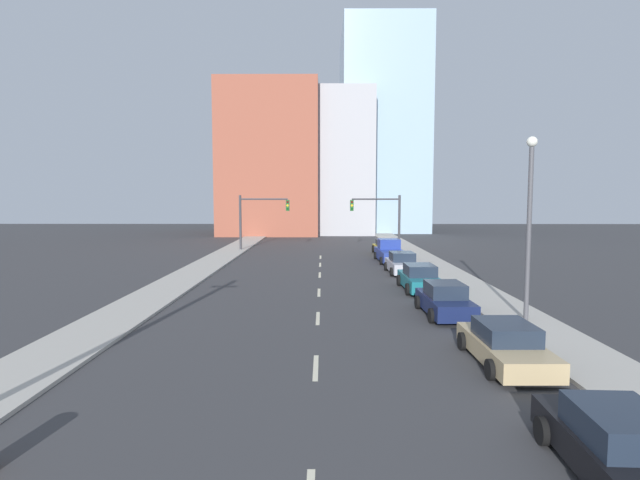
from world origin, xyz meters
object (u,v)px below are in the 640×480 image
traffic_signal_right (384,214)px  pickup_truck_blue (390,253)px  street_lamp (529,216)px  sedan_silver (402,264)px  sedan_teal (420,279)px  traffic_signal_left (256,214)px  sedan_navy (445,301)px  sedan_black (620,449)px  sedan_tan (505,345)px  sedan_yellow (385,247)px

traffic_signal_right → pickup_truck_blue: bearing=-93.2°
street_lamp → sedan_silver: bearing=102.4°
sedan_silver → traffic_signal_right: bearing=86.7°
pickup_truck_blue → sedan_teal: bearing=-91.7°
traffic_signal_left → sedan_navy: size_ratio=1.24×
street_lamp → sedan_black: bearing=-104.4°
traffic_signal_left → sedan_tan: traffic_signal_left is taller
traffic_signal_left → sedan_teal: bearing=-60.1°
sedan_tan → sedan_navy: sedan_navy is taller
sedan_navy → sedan_teal: bearing=88.2°
street_lamp → sedan_navy: bearing=156.1°
traffic_signal_left → street_lamp: 32.91m
traffic_signal_left → sedan_teal: (12.37, -21.49, -3.01)m
sedan_navy → sedan_yellow: size_ratio=0.98×
traffic_signal_right → traffic_signal_left: bearing=180.0°
sedan_navy → street_lamp: bearing=-25.3°
traffic_signal_left → sedan_navy: (12.32, -27.66, -3.01)m
traffic_signal_left → street_lamp: size_ratio=0.71×
sedan_teal → pickup_truck_blue: 12.93m
traffic_signal_left → sedan_navy: bearing=-66.0°
street_lamp → pickup_truck_blue: bearing=98.5°
traffic_signal_left → traffic_signal_right: same height
traffic_signal_right → sedan_black: (-0.47, -40.98, -3.07)m
sedan_teal → traffic_signal_right: bearing=88.0°
sedan_silver → pickup_truck_blue: bearing=88.5°
sedan_black → pickup_truck_blue: (-0.00, 32.42, 0.13)m
sedan_black → pickup_truck_blue: size_ratio=0.77×
street_lamp → sedan_yellow: size_ratio=1.72×
sedan_navy → sedan_yellow: (0.37, 24.67, -0.05)m
pickup_truck_blue → sedan_tan: bearing=-91.0°
sedan_navy → pickup_truck_blue: pickup_truck_blue is taller
sedan_black → sedan_yellow: 37.99m
traffic_signal_left → sedan_teal: 24.98m
traffic_signal_left → sedan_black: (12.39, -40.98, -3.07)m
street_lamp → pickup_truck_blue: (-3.06, 20.49, -3.85)m
traffic_signal_right → sedan_navy: bearing=-91.1°
sedan_teal → pickup_truck_blue: pickup_truck_blue is taller
sedan_tan → sedan_silver: size_ratio=1.06×
street_lamp → pickup_truck_blue: 21.07m
sedan_tan → sedan_teal: 12.80m
traffic_signal_right → sedan_navy: size_ratio=1.24×
sedan_tan → sedan_yellow: size_ratio=1.02×
pickup_truck_blue → sedan_yellow: pickup_truck_blue is taller
sedan_black → sedan_tan: bearing=90.3°
sedan_navy → traffic_signal_right: bearing=87.5°
traffic_signal_left → sedan_yellow: (12.69, -2.98, -3.06)m
sedan_black → sedan_teal: sedan_teal is taller
sedan_teal → sedan_silver: (0.00, 6.50, -0.00)m
street_lamp → sedan_yellow: street_lamp is taller
pickup_truck_blue → sedan_yellow: size_ratio=1.26×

